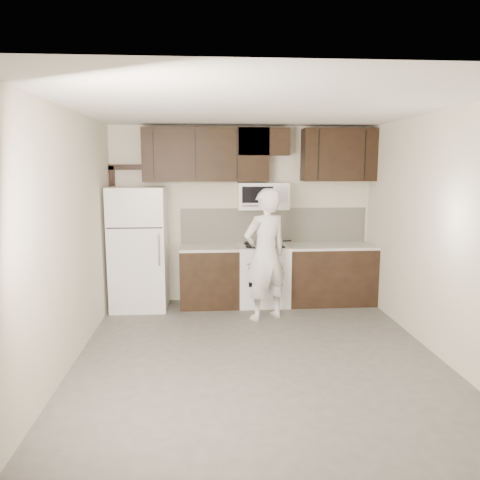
{
  "coord_description": "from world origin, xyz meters",
  "views": [
    {
      "loc": [
        -0.56,
        -4.96,
        2.11
      ],
      "look_at": [
        -0.13,
        0.9,
        1.17
      ],
      "focal_mm": 35.0,
      "sensor_mm": 36.0,
      "label": 1
    }
  ],
  "objects": [
    {
      "name": "microwave",
      "position": [
        0.3,
        2.06,
        1.65
      ],
      "size": [
        0.76,
        0.42,
        0.4
      ],
      "color": "white",
      "rests_on": "upper_cabinets"
    },
    {
      "name": "upper_cabinets",
      "position": [
        0.21,
        2.08,
        2.28
      ],
      "size": [
        3.48,
        0.35,
        0.78
      ],
      "color": "black",
      "rests_on": "back_wall"
    },
    {
      "name": "back_wall",
      "position": [
        0.0,
        2.25,
        1.35
      ],
      "size": [
        4.0,
        0.0,
        4.0
      ],
      "primitive_type": "plane",
      "rotation": [
        1.57,
        0.0,
        0.0
      ],
      "color": "beige",
      "rests_on": "ground"
    },
    {
      "name": "ceiling",
      "position": [
        0.0,
        0.0,
        2.7
      ],
      "size": [
        4.5,
        4.5,
        0.0
      ],
      "primitive_type": "plane",
      "rotation": [
        3.14,
        0.0,
        0.0
      ],
      "color": "white",
      "rests_on": "back_wall"
    },
    {
      "name": "counter_run",
      "position": [
        0.6,
        1.94,
        0.46
      ],
      "size": [
        2.95,
        0.64,
        0.91
      ],
      "color": "black",
      "rests_on": "floor"
    },
    {
      "name": "person",
      "position": [
        0.24,
        1.25,
        0.9
      ],
      "size": [
        0.78,
        0.68,
        1.81
      ],
      "primitive_type": "imported",
      "rotation": [
        0.0,
        0.0,
        3.6
      ],
      "color": "white",
      "rests_on": "floor"
    },
    {
      "name": "pizza",
      "position": [
        0.38,
        1.79,
        0.94
      ],
      "size": [
        0.31,
        0.31,
        0.02
      ],
      "primitive_type": "cylinder",
      "rotation": [
        0.0,
        0.0,
        0.32
      ],
      "color": "#CCB489",
      "rests_on": "baking_tray"
    },
    {
      "name": "backsplash",
      "position": [
        0.5,
        2.24,
        1.18
      ],
      "size": [
        2.9,
        0.02,
        0.54
      ],
      "primitive_type": "cube",
      "color": "beige",
      "rests_on": "counter_run"
    },
    {
      "name": "saucepan",
      "position": [
        0.48,
        1.79,
        0.98
      ],
      "size": [
        0.31,
        0.18,
        0.17
      ],
      "color": "silver",
      "rests_on": "stove"
    },
    {
      "name": "baking_tray",
      "position": [
        0.38,
        1.79,
        0.92
      ],
      "size": [
        0.44,
        0.38,
        0.02
      ],
      "primitive_type": "cube",
      "rotation": [
        0.0,
        0.0,
        0.32
      ],
      "color": "black",
      "rests_on": "counter_run"
    },
    {
      "name": "stove",
      "position": [
        0.3,
        1.94,
        0.46
      ],
      "size": [
        0.76,
        0.66,
        0.94
      ],
      "color": "white",
      "rests_on": "floor"
    },
    {
      "name": "floor",
      "position": [
        0.0,
        0.0,
        0.0
      ],
      "size": [
        4.5,
        4.5,
        0.0
      ],
      "primitive_type": "plane",
      "color": "#514F4C",
      "rests_on": "ground"
    },
    {
      "name": "refrigerator",
      "position": [
        -1.55,
        1.89,
        0.9
      ],
      "size": [
        0.8,
        0.76,
        1.8
      ],
      "color": "white",
      "rests_on": "floor"
    },
    {
      "name": "door_trim",
      "position": [
        -1.92,
        2.21,
        1.25
      ],
      "size": [
        0.5,
        0.08,
        2.12
      ],
      "color": "black",
      "rests_on": "floor"
    }
  ]
}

